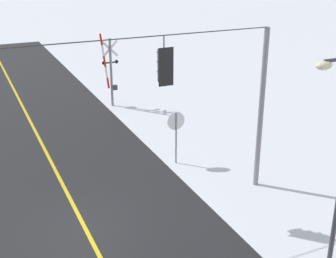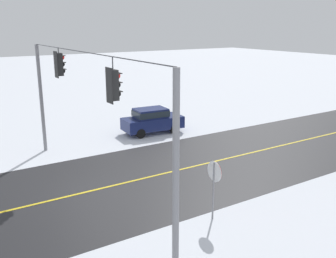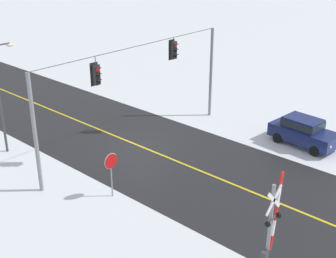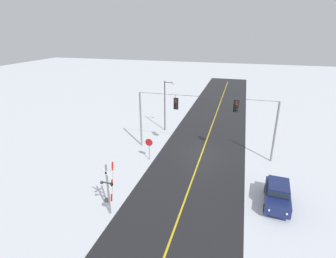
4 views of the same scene
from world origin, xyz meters
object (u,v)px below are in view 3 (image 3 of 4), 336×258
(stop_sign, at_px, (111,165))
(streetlamp_near, at_px, (1,88))
(parked_car_navy, at_px, (303,131))
(railroad_crossing, at_px, (271,227))

(stop_sign, xyz_separation_m, streetlamp_near, (-0.63, 8.50, 2.20))
(parked_car_navy, relative_size, streetlamp_near, 0.66)
(railroad_crossing, xyz_separation_m, streetlamp_near, (-0.72, 17.17, 1.67))
(streetlamp_near, bearing_deg, parked_car_navy, -45.56)
(railroad_crossing, bearing_deg, parked_car_navy, 21.08)
(railroad_crossing, relative_size, parked_car_navy, 1.00)
(railroad_crossing, distance_m, streetlamp_near, 17.27)
(parked_car_navy, bearing_deg, railroad_crossing, -158.92)
(streetlamp_near, bearing_deg, railroad_crossing, -87.61)
(parked_car_navy, distance_m, streetlamp_near, 17.98)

